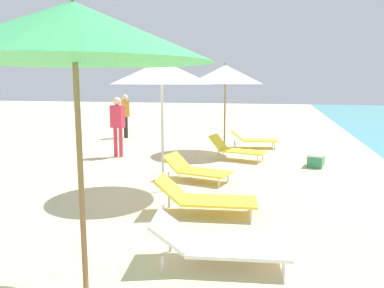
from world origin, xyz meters
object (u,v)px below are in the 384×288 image
person_walking_near (125,112)px  umbrella_second (74,32)px  lounger_farthest_shoreside (253,139)px  lounger_farthest_inland (236,149)px  cooler_box (316,160)px  lounger_second_shoreside (218,242)px  umbrella_farthest (225,75)px  umbrella_third (162,73)px  lounger_third_shoreside (196,169)px  person_walking_mid (118,121)px  lounger_third_inland (204,197)px

person_walking_near → umbrella_second: bearing=-108.4°
lounger_farthest_shoreside → lounger_farthest_inland: 2.07m
lounger_farthest_inland → cooler_box: (2.07, -0.38, -0.14)m
lounger_second_shoreside → umbrella_farthest: 7.41m
lounger_second_shoreside → cooler_box: lounger_second_shoreside is taller
person_walking_near → umbrella_third: bearing=-101.3°
lounger_third_shoreside → lounger_farthest_shoreside: size_ratio=0.96×
umbrella_third → person_walking_near: bearing=118.5°
umbrella_second → person_walking_mid: 7.62m
person_walking_mid → cooler_box: person_walking_mid is taller
umbrella_farthest → lounger_farthest_shoreside: umbrella_farthest is taller
umbrella_second → cooler_box: size_ratio=4.40×
lounger_third_shoreside → lounger_farthest_shoreside: (0.87, 4.49, 0.04)m
lounger_farthest_inland → cooler_box: lounger_farthest_inland is taller
cooler_box → lounger_farthest_shoreside: bearing=125.9°
lounger_farthest_inland → person_walking_near: size_ratio=0.97×
umbrella_farthest → person_walking_near: umbrella_farthest is taller
person_walking_near → lounger_farthest_inland: bearing=-75.1°
lounger_farthest_shoreside → person_walking_mid: size_ratio=0.93×
umbrella_third → cooler_box: (3.07, 2.98, -2.09)m
umbrella_farthest → cooler_box: (2.53, -1.37, -2.15)m
umbrella_farthest → person_walking_near: bearing=151.2°
person_walking_mid → cooler_box: (5.37, -0.05, -0.86)m
lounger_second_shoreside → person_walking_mid: person_walking_mid is taller
lounger_third_inland → person_walking_mid: bearing=122.5°
lounger_second_shoreside → umbrella_second: bearing=-136.9°
lounger_second_shoreside → lounger_third_shoreside: 3.77m
lounger_third_shoreside → lounger_farthest_shoreside: 4.57m
lounger_farthest_shoreside → person_walking_mid: bearing=-156.2°
umbrella_third → lounger_farthest_inland: bearing=73.4°
lounger_farthest_inland → lounger_second_shoreside: bearing=-71.0°
umbrella_second → lounger_third_shoreside: size_ratio=1.84×
umbrella_third → person_walking_near: 7.65m
umbrella_farthest → lounger_farthest_inland: 2.29m
umbrella_third → person_walking_near: size_ratio=1.54×
umbrella_second → lounger_farthest_inland: size_ratio=1.73×
umbrella_third → cooler_box: umbrella_third is taller
lounger_third_inland → person_walking_mid: size_ratio=0.97×
umbrella_second → lounger_second_shoreside: umbrella_second is taller
umbrella_second → lounger_second_shoreside: size_ratio=1.69×
lounger_third_shoreside → lounger_third_inland: (0.59, -2.01, 0.02)m
lounger_farthest_inland → cooler_box: bearing=3.8°
umbrella_farthest → person_walking_mid: 3.39m
lounger_second_shoreside → lounger_third_shoreside: bearing=98.9°
person_walking_near → umbrella_farthest: bearing=-68.5°
umbrella_second → umbrella_farthest: size_ratio=1.04×
lounger_farthest_inland → person_walking_mid: person_walking_mid is taller
umbrella_second → umbrella_third: umbrella_second is taller
lounger_third_shoreside → umbrella_second: bearing=-75.5°
umbrella_farthest → cooler_box: 3.59m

